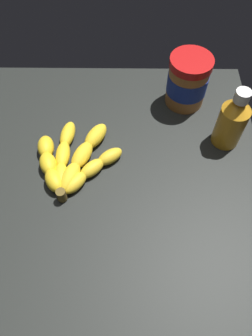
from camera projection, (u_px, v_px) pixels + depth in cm
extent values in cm
cube|color=black|center=(104.00, 200.00, 69.29)|extent=(79.39, 70.61, 3.86)
ellipsoid|color=yellow|center=(75.00, 183.00, 67.63)|extent=(6.70, 6.24, 3.06)
ellipsoid|color=yellow|center=(92.00, 168.00, 69.54)|extent=(6.45, 6.55, 3.06)
ellipsoid|color=yellow|center=(110.00, 157.00, 71.21)|extent=(6.11, 6.76, 3.06)
ellipsoid|color=yellow|center=(70.00, 177.00, 68.09)|extent=(8.25, 5.60, 3.55)
ellipsoid|color=yellow|center=(82.00, 155.00, 71.11)|extent=(8.33, 6.24, 3.55)
ellipsoid|color=yellow|center=(96.00, 136.00, 73.98)|extent=(8.31, 6.81, 3.55)
ellipsoid|color=yellow|center=(61.00, 177.00, 68.31)|extent=(7.61, 4.03, 3.12)
ellipsoid|color=yellow|center=(63.00, 155.00, 71.41)|extent=(7.30, 3.19, 3.12)
ellipsoid|color=yellow|center=(68.00, 134.00, 74.51)|extent=(7.65, 4.16, 3.12)
ellipsoid|color=yellow|center=(54.00, 181.00, 67.55)|extent=(6.88, 6.04, 3.64)
ellipsoid|color=yellow|center=(48.00, 164.00, 69.83)|extent=(6.72, 5.36, 3.64)
ellipsoid|color=yellow|center=(46.00, 147.00, 72.26)|extent=(6.35, 4.51, 3.64)
cylinder|color=brown|center=(61.00, 195.00, 65.77)|extent=(2.00, 2.00, 3.00)
cylinder|color=#9E602D|center=(187.00, 84.00, 77.68)|extent=(9.51, 9.51, 11.09)
cylinder|color=navy|center=(187.00, 83.00, 77.21)|extent=(9.70, 9.70, 4.99)
cylinder|color=#B71414|center=(192.00, 62.00, 72.17)|extent=(9.96, 9.96, 1.94)
cylinder|color=orange|center=(230.00, 126.00, 71.28)|extent=(6.29, 6.29, 10.23)
cone|color=orange|center=(239.00, 105.00, 65.81)|extent=(6.29, 6.29, 2.72)
cylinder|color=white|center=(242.00, 96.00, 63.62)|extent=(3.19, 3.19, 2.48)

